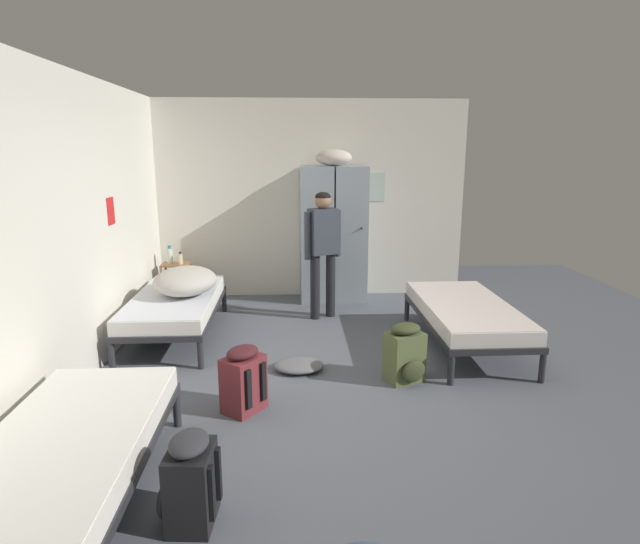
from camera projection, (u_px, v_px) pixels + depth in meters
ground_plane at (322, 379)px, 4.85m from camera, size 9.34×9.34×0.00m
room_backdrop at (202, 215)px, 5.70m from camera, size 4.37×5.90×2.74m
locker_bank at (333, 231)px, 7.21m from camera, size 0.90×0.55×2.07m
shelf_unit at (177, 280)px, 7.11m from camera, size 0.38×0.30×0.57m
bed_left_rear at (175, 304)px, 5.87m from camera, size 0.90×1.90×0.49m
bed_right at (466, 313)px, 5.57m from camera, size 0.90×1.90×0.49m
bed_left_front at (67, 450)px, 3.03m from camera, size 0.90×1.90×0.49m
bedding_heap at (185, 281)px, 5.85m from camera, size 0.69×0.84×0.30m
person_traveler at (323, 243)px, 6.42m from camera, size 0.46×0.32×1.57m
water_bottle at (170, 255)px, 7.05m from camera, size 0.08×0.08×0.24m
lotion_bottle at (180, 259)px, 7.01m from camera, size 0.06×0.06×0.17m
backpack_black at (190, 482)px, 2.94m from camera, size 0.35×0.34×0.55m
backpack_olive at (405, 354)px, 4.76m from camera, size 0.39×0.40×0.55m
backpack_maroon at (243, 380)px, 4.22m from camera, size 0.42×0.41×0.55m
clothes_pile_grey at (299, 365)px, 5.04m from camera, size 0.47×0.37×0.10m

